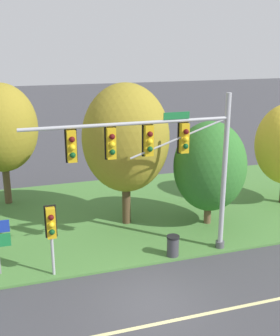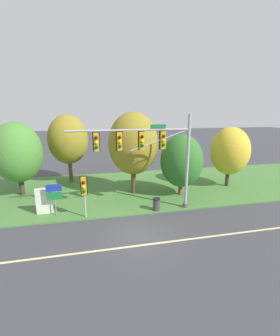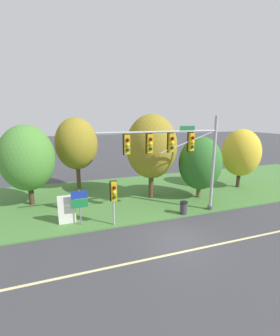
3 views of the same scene
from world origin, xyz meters
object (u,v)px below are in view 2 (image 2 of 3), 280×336
at_px(pedestrian_signal_near_kerb, 84,188).
at_px(tree_behind_signpost, 133,144).
at_px(traffic_signal_mast, 150,148).
at_px(tree_tall_centre, 230,151).
at_px(tree_nearest_road, 17,153).
at_px(tree_left_of_mast, 68,140).
at_px(info_kiosk, 44,201).
at_px(tree_mid_verge, 182,161).
at_px(route_sign_post, 54,195).
at_px(trash_bin, 156,204).

height_order(pedestrian_signal_near_kerb, tree_behind_signpost, tree_behind_signpost).
relative_size(traffic_signal_mast, tree_tall_centre, 1.50).
height_order(pedestrian_signal_near_kerb, tree_tall_centre, tree_tall_centre).
xyz_separation_m(tree_nearest_road, tree_left_of_mast, (3.90, 3.12, 0.62)).
bearing_deg(tree_left_of_mast, info_kiosk, -99.52).
relative_size(tree_behind_signpost, info_kiosk, 3.76).
bearing_deg(tree_mid_verge, tree_left_of_mast, 148.41).
distance_m(route_sign_post, trash_bin, 7.31).
distance_m(route_sign_post, tree_nearest_road, 6.39).
bearing_deg(traffic_signal_mast, info_kiosk, 171.38).
bearing_deg(info_kiosk, tree_left_of_mast, 80.48).
bearing_deg(route_sign_post, tree_nearest_road, 125.19).
height_order(pedestrian_signal_near_kerb, info_kiosk, pedestrian_signal_near_kerb).
distance_m(route_sign_post, info_kiosk, 1.16).
distance_m(tree_mid_verge, trash_bin, 4.78).
bearing_deg(traffic_signal_mast, tree_left_of_mast, 125.73).
bearing_deg(traffic_signal_mast, tree_mid_verge, 36.70).
relative_size(pedestrian_signal_near_kerb, tree_left_of_mast, 0.44).
xyz_separation_m(pedestrian_signal_near_kerb, tree_left_of_mast, (-1.62, 8.87, 2.23)).
distance_m(tree_behind_signpost, trash_bin, 5.71).
height_order(pedestrian_signal_near_kerb, trash_bin, pedestrian_signal_near_kerb).
bearing_deg(traffic_signal_mast, route_sign_post, 174.80).
height_order(pedestrian_signal_near_kerb, tree_left_of_mast, tree_left_of_mast).
distance_m(traffic_signal_mast, tree_behind_signpost, 3.93).
bearing_deg(tree_mid_verge, tree_behind_signpost, 162.31).
distance_m(info_kiosk, trash_bin, 8.11).
distance_m(tree_nearest_road, tree_mid_verge, 13.96).
bearing_deg(tree_nearest_road, pedestrian_signal_near_kerb, -46.21).
xyz_separation_m(pedestrian_signal_near_kerb, tree_behind_signpost, (4.16, 4.15, 2.29)).
xyz_separation_m(traffic_signal_mast, tree_nearest_road, (-10.10, 5.51, -0.90)).
bearing_deg(trash_bin, tree_behind_signpost, 103.80).
bearing_deg(pedestrian_signal_near_kerb, info_kiosk, 154.46).
xyz_separation_m(traffic_signal_mast, tree_mid_verge, (3.54, 2.64, -1.65)).
relative_size(tree_behind_signpost, trash_bin, 7.68).
height_order(tree_left_of_mast, tree_mid_verge, tree_left_of_mast).
height_order(traffic_signal_mast, tree_mid_verge, traffic_signal_mast).
xyz_separation_m(info_kiosk, trash_bin, (8.01, -1.20, -0.47)).
height_order(traffic_signal_mast, info_kiosk, traffic_signal_mast).
relative_size(route_sign_post, tree_tall_centre, 0.41).
xyz_separation_m(tree_nearest_road, trash_bin, (10.65, -5.58, -3.30)).
xyz_separation_m(traffic_signal_mast, route_sign_post, (-6.65, 0.61, -3.10)).
relative_size(traffic_signal_mast, pedestrian_signal_near_kerb, 2.87).
bearing_deg(tree_mid_verge, pedestrian_signal_near_kerb, -160.49).
bearing_deg(tree_tall_centre, route_sign_post, -168.06).
relative_size(tree_nearest_road, tree_left_of_mast, 0.92).
bearing_deg(tree_mid_verge, traffic_signal_mast, -143.30).
bearing_deg(tree_nearest_road, tree_behind_signpost, -9.44).
relative_size(pedestrian_signal_near_kerb, tree_mid_verge, 0.57).
bearing_deg(pedestrian_signal_near_kerb, trash_bin, 1.90).
height_order(info_kiosk, trash_bin, info_kiosk).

